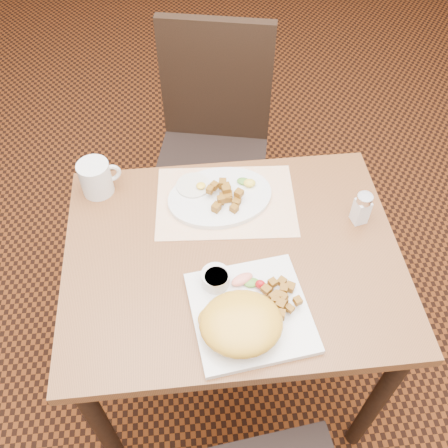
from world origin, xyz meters
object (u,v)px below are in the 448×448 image
Objects in this scene: plate_oval at (220,197)px; salt_shaker at (362,208)px; chair_far at (213,138)px; plate_square at (250,312)px; table at (232,276)px; coffee_mug at (96,178)px.

plate_oval is 3.05× the size of salt_shaker.
chair_far is 0.92m from plate_square.
chair_far reaches higher than salt_shaker.
plate_oval is (-0.04, 0.38, 0.00)m from plate_square.
salt_shaker reaches higher than table.
chair_far is 3.46× the size of plate_square.
plate_oval is 2.53× the size of coffee_mug.
plate_square is at bearing -83.26° from table.
chair_far reaches higher than plate_square.
chair_far reaches higher than coffee_mug.
plate_square is 2.32× the size of coffee_mug.
chair_far is 0.63m from coffee_mug.
table is at bearing -85.72° from plate_oval.
plate_oval is at bearing 100.22° from chair_far.
plate_square is at bearing -84.53° from plate_oval.
plate_square is at bearing -142.49° from salt_shaker.
chair_far is 3.19× the size of plate_oval.
salt_shaker is (0.36, 0.08, 0.16)m from table.
coffee_mug is at bearing 61.93° from chair_far.
salt_shaker is (0.38, -0.12, 0.04)m from plate_oval.
plate_oval reaches higher than table.
coffee_mug reaches higher than salt_shaker.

